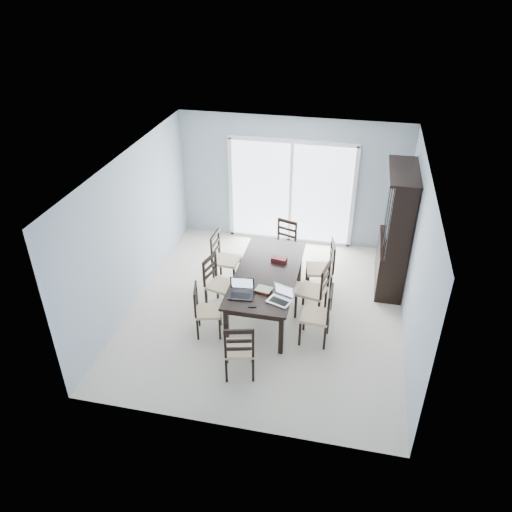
# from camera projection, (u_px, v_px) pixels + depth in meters

# --- Properties ---
(floor) EXTENTS (5.00, 5.00, 0.00)m
(floor) POSITION_uv_depth(u_px,v_px,m) (266.00, 309.00, 8.47)
(floor) COLOR #EEE3CC
(floor) RESTS_ON ground
(ceiling) EXTENTS (5.00, 5.00, 0.00)m
(ceiling) POSITION_uv_depth(u_px,v_px,m) (268.00, 164.00, 7.12)
(ceiling) COLOR white
(ceiling) RESTS_ON back_wall
(back_wall) EXTENTS (4.50, 0.02, 2.60)m
(back_wall) POSITION_uv_depth(u_px,v_px,m) (291.00, 182.00, 9.88)
(back_wall) COLOR #96A6B3
(back_wall) RESTS_ON floor
(wall_left) EXTENTS (0.02, 5.00, 2.60)m
(wall_left) POSITION_uv_depth(u_px,v_px,m) (133.00, 229.00, 8.20)
(wall_left) COLOR #96A6B3
(wall_left) RESTS_ON floor
(wall_right) EXTENTS (0.02, 5.00, 2.60)m
(wall_right) POSITION_uv_depth(u_px,v_px,m) (416.00, 259.00, 7.39)
(wall_right) COLOR #96A6B3
(wall_right) RESTS_ON floor
(balcony) EXTENTS (4.50, 2.00, 0.10)m
(balcony) POSITION_uv_depth(u_px,v_px,m) (296.00, 220.00, 11.42)
(balcony) COLOR gray
(balcony) RESTS_ON ground
(railing) EXTENTS (4.50, 0.06, 1.10)m
(railing) POSITION_uv_depth(u_px,v_px,m) (303.00, 179.00, 11.94)
(railing) COLOR #99999E
(railing) RESTS_ON balcony
(dining_table) EXTENTS (1.00, 2.20, 0.75)m
(dining_table) POSITION_uv_depth(u_px,v_px,m) (267.00, 277.00, 8.12)
(dining_table) COLOR black
(dining_table) RESTS_ON floor
(china_hutch) EXTENTS (0.50, 1.38, 2.20)m
(china_hutch) POSITION_uv_depth(u_px,v_px,m) (396.00, 232.00, 8.59)
(china_hutch) COLOR black
(china_hutch) RESTS_ON floor
(sliding_door) EXTENTS (2.52, 0.05, 2.18)m
(sliding_door) POSITION_uv_depth(u_px,v_px,m) (291.00, 192.00, 9.98)
(sliding_door) COLOR silver
(sliding_door) RESTS_ON floor
(chair_left_near) EXTENTS (0.47, 0.46, 1.01)m
(chair_left_near) POSITION_uv_depth(u_px,v_px,m) (203.00, 305.00, 7.69)
(chair_left_near) COLOR black
(chair_left_near) RESTS_ON floor
(chair_left_mid) EXTENTS (0.51, 0.50, 1.10)m
(chair_left_mid) POSITION_uv_depth(u_px,v_px,m) (216.00, 277.00, 8.28)
(chair_left_mid) COLOR black
(chair_left_mid) RESTS_ON floor
(chair_left_far) EXTENTS (0.46, 0.45, 1.14)m
(chair_left_far) POSITION_uv_depth(u_px,v_px,m) (221.00, 253.00, 8.90)
(chair_left_far) COLOR black
(chair_left_far) RESTS_ON floor
(chair_right_near) EXTENTS (0.45, 0.44, 1.12)m
(chair_right_near) POSITION_uv_depth(u_px,v_px,m) (322.00, 310.00, 7.50)
(chair_right_near) COLOR black
(chair_right_near) RESTS_ON floor
(chair_right_mid) EXTENTS (0.53, 0.52, 1.16)m
(chair_right_mid) POSITION_uv_depth(u_px,v_px,m) (318.00, 285.00, 8.02)
(chair_right_mid) COLOR black
(chair_right_mid) RESTS_ON floor
(chair_right_far) EXTENTS (0.52, 0.51, 1.15)m
(chair_right_far) POSITION_uv_depth(u_px,v_px,m) (325.00, 262.00, 8.61)
(chair_right_far) COLOR black
(chair_right_far) RESTS_ON floor
(chair_end_near) EXTENTS (0.50, 0.51, 1.10)m
(chair_end_near) POSITION_uv_depth(u_px,v_px,m) (239.00, 346.00, 6.83)
(chair_end_near) COLOR black
(chair_end_near) RESTS_ON floor
(chair_end_far) EXTENTS (0.51, 0.52, 1.08)m
(chair_end_far) POSITION_uv_depth(u_px,v_px,m) (284.00, 239.00, 9.39)
(chair_end_far) COLOR black
(chair_end_far) RESTS_ON floor
(laptop_dark) EXTENTS (0.39, 0.29, 0.25)m
(laptop_dark) POSITION_uv_depth(u_px,v_px,m) (241.00, 293.00, 7.50)
(laptop_dark) COLOR black
(laptop_dark) RESTS_ON dining_table
(laptop_silver) EXTENTS (0.40, 0.34, 0.24)m
(laptop_silver) POSITION_uv_depth(u_px,v_px,m) (279.00, 299.00, 7.38)
(laptop_silver) COLOR silver
(laptop_silver) RESTS_ON dining_table
(book_stack) EXTENTS (0.28, 0.23, 0.04)m
(book_stack) POSITION_uv_depth(u_px,v_px,m) (263.00, 290.00, 7.64)
(book_stack) COLOR maroon
(book_stack) RESTS_ON dining_table
(cell_phone) EXTENTS (0.13, 0.08, 0.01)m
(cell_phone) POSITION_uv_depth(u_px,v_px,m) (252.00, 306.00, 7.31)
(cell_phone) COLOR black
(cell_phone) RESTS_ON dining_table
(game_box) EXTENTS (0.27, 0.17, 0.06)m
(game_box) POSITION_uv_depth(u_px,v_px,m) (279.00, 259.00, 8.37)
(game_box) COLOR #4F0F13
(game_box) RESTS_ON dining_table
(hot_tub) EXTENTS (2.31, 2.13, 1.06)m
(hot_tub) POSITION_uv_depth(u_px,v_px,m) (264.00, 191.00, 11.37)
(hot_tub) COLOR brown
(hot_tub) RESTS_ON balcony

